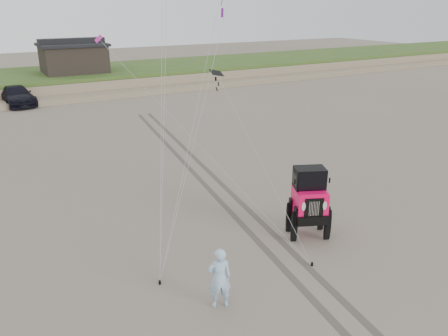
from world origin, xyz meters
The scene contains 9 objects.
ground centered at (0.00, 0.00, 0.00)m, with size 160.00×160.00×0.00m, color #6B6054.
dune_ridge centered at (0.00, 37.50, 0.82)m, with size 160.00×14.25×1.73m.
cabin centered at (2.00, 37.00, 3.24)m, with size 6.40×5.40×3.35m.
truck_c centered at (-4.27, 31.72, 0.83)m, with size 2.33×5.73×1.66m, color black.
jeep centered at (2.57, 1.14, 1.06)m, with size 2.46×5.71×2.13m, color #FF0A53, non-canonical shape.
man centered at (-2.32, -0.79, 0.94)m, with size 0.69×0.45×1.89m, color #7E99C3.
stake_main centered at (-3.42, 1.06, 0.06)m, with size 0.08×0.08×0.12m, color black.
stake_aux centered at (1.38, -0.53, 0.06)m, with size 0.08×0.08×0.12m, color black.
tire_tracks centered at (2.00, 8.00, 0.00)m, with size 5.22×29.74×0.01m.
Camera 1 is at (-7.42, -9.90, 8.17)m, focal length 35.00 mm.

